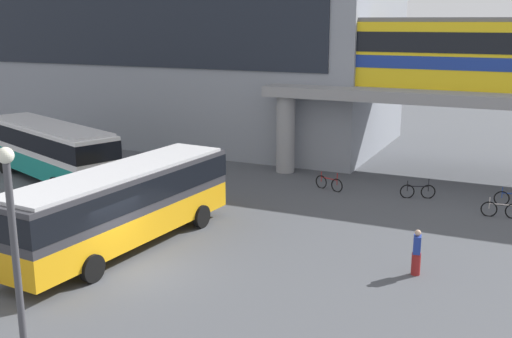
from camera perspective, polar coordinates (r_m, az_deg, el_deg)
name	(u,v)px	position (r m, az deg, el deg)	size (l,w,h in m)	color
ground_plane	(255,200)	(30.79, -0.12, -2.94)	(120.00, 120.00, 0.00)	#47494F
bus_main	(123,200)	(24.51, -12.28, -2.80)	(3.41, 11.21, 3.22)	orange
bus_secondary	(49,146)	(36.05, -18.70, 2.05)	(11.21, 6.35, 3.22)	teal
bicycle_black	(418,191)	(32.16, 14.81, -2.02)	(1.68, 0.73, 1.04)	black
bicycle_red	(329,183)	(32.82, 6.81, -1.34)	(1.71, 0.65, 1.04)	black
bicycle_silver	(501,210)	(30.26, 21.86, -3.55)	(1.79, 0.26, 1.04)	black
pedestrian_near_building	(417,254)	(22.54, 14.72, -7.64)	(0.32, 0.44, 1.68)	maroon
lamp_post	(16,261)	(14.53, -21.44, -7.98)	(0.36, 0.36, 6.23)	#3F3F44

